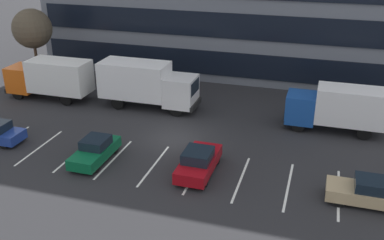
{
  "coord_description": "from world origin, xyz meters",
  "views": [
    {
      "loc": [
        9.55,
        -26.81,
        13.92
      ],
      "look_at": [
        1.14,
        0.51,
        1.4
      ],
      "focal_mm": 41.6,
      "sensor_mm": 36.0,
      "label": 1
    }
  ],
  "objects_px": {
    "box_truck_blue": "(338,107)",
    "sedan_maroon": "(199,162)",
    "bare_tree": "(32,29)",
    "box_truck_orange": "(50,77)",
    "sedan_forest": "(95,150)",
    "sedan_tan": "(368,192)",
    "box_truck_white": "(147,83)"
  },
  "relations": [
    {
      "from": "sedan_tan",
      "to": "bare_tree",
      "type": "bearing_deg",
      "value": 156.33
    },
    {
      "from": "box_truck_blue",
      "to": "sedan_maroon",
      "type": "distance_m",
      "value": 11.94
    },
    {
      "from": "box_truck_blue",
      "to": "sedan_forest",
      "type": "relative_size",
      "value": 1.74
    },
    {
      "from": "box_truck_blue",
      "to": "sedan_tan",
      "type": "bearing_deg",
      "value": -79.58
    },
    {
      "from": "sedan_tan",
      "to": "sedan_forest",
      "type": "height_order",
      "value": "sedan_tan"
    },
    {
      "from": "box_truck_blue",
      "to": "sedan_maroon",
      "type": "bearing_deg",
      "value": -131.96
    },
    {
      "from": "box_truck_blue",
      "to": "box_truck_orange",
      "type": "height_order",
      "value": "box_truck_orange"
    },
    {
      "from": "box_truck_blue",
      "to": "bare_tree",
      "type": "bearing_deg",
      "value": 172.48
    },
    {
      "from": "box_truck_white",
      "to": "sedan_maroon",
      "type": "distance_m",
      "value": 11.62
    },
    {
      "from": "box_truck_blue",
      "to": "sedan_maroon",
      "type": "relative_size",
      "value": 1.62
    },
    {
      "from": "sedan_tan",
      "to": "sedan_maroon",
      "type": "relative_size",
      "value": 0.95
    },
    {
      "from": "box_truck_blue",
      "to": "box_truck_orange",
      "type": "relative_size",
      "value": 0.96
    },
    {
      "from": "sedan_forest",
      "to": "bare_tree",
      "type": "relative_size",
      "value": 0.6
    },
    {
      "from": "box_truck_white",
      "to": "bare_tree",
      "type": "height_order",
      "value": "bare_tree"
    },
    {
      "from": "box_truck_orange",
      "to": "sedan_tan",
      "type": "xyz_separation_m",
      "value": [
        25.47,
        -8.95,
        -1.26
      ]
    },
    {
      "from": "box_truck_white",
      "to": "bare_tree",
      "type": "xyz_separation_m",
      "value": [
        -12.85,
        3.44,
        2.93
      ]
    },
    {
      "from": "box_truck_blue",
      "to": "sedan_tan",
      "type": "xyz_separation_m",
      "value": [
        1.71,
        -9.3,
        -1.18
      ]
    },
    {
      "from": "sedan_maroon",
      "to": "box_truck_white",
      "type": "bearing_deg",
      "value": 128.05
    },
    {
      "from": "box_truck_orange",
      "to": "bare_tree",
      "type": "bearing_deg",
      "value": 135.84
    },
    {
      "from": "sedan_forest",
      "to": "box_truck_orange",
      "type": "bearing_deg",
      "value": 135.31
    },
    {
      "from": "sedan_tan",
      "to": "box_truck_orange",
      "type": "bearing_deg",
      "value": 160.63
    },
    {
      "from": "sedan_tan",
      "to": "sedan_maroon",
      "type": "height_order",
      "value": "sedan_maroon"
    },
    {
      "from": "box_truck_white",
      "to": "sedan_forest",
      "type": "distance_m",
      "value": 9.61
    },
    {
      "from": "sedan_forest",
      "to": "sedan_maroon",
      "type": "relative_size",
      "value": 0.93
    },
    {
      "from": "sedan_maroon",
      "to": "box_truck_orange",
      "type": "bearing_deg",
      "value": 151.75
    },
    {
      "from": "sedan_maroon",
      "to": "sedan_forest",
      "type": "bearing_deg",
      "value": -176.48
    },
    {
      "from": "box_truck_white",
      "to": "bare_tree",
      "type": "relative_size",
      "value": 1.18
    },
    {
      "from": "sedan_forest",
      "to": "bare_tree",
      "type": "height_order",
      "value": "bare_tree"
    },
    {
      "from": "box_truck_blue",
      "to": "bare_tree",
      "type": "distance_m",
      "value": 28.33
    },
    {
      "from": "box_truck_orange",
      "to": "sedan_forest",
      "type": "xyz_separation_m",
      "value": [
        9.01,
        -8.91,
        -1.27
      ]
    },
    {
      "from": "box_truck_blue",
      "to": "box_truck_orange",
      "type": "bearing_deg",
      "value": -179.16
    },
    {
      "from": "box_truck_blue",
      "to": "bare_tree",
      "type": "height_order",
      "value": "bare_tree"
    }
  ]
}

